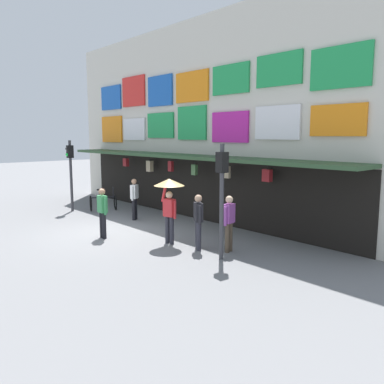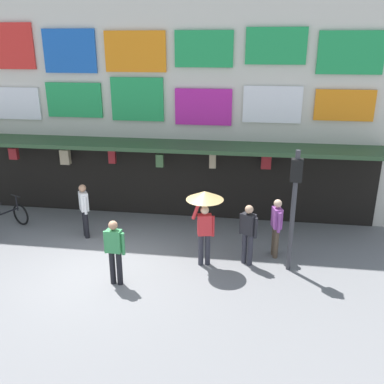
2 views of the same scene
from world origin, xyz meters
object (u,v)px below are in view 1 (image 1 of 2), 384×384
(pedestrian_in_yellow, at_px, (134,197))
(pedestrian_with_umbrella, at_px, (169,193))
(bicycle_parked, at_px, (103,202))
(pedestrian_in_red, at_px, (198,219))
(traffic_light_near, at_px, (70,164))
(pedestrian_in_green, at_px, (102,210))
(pedestrian_in_purple, at_px, (229,220))
(traffic_light_far, at_px, (222,183))

(pedestrian_in_yellow, height_order, pedestrian_with_umbrella, pedestrian_with_umbrella)
(bicycle_parked, xyz_separation_m, pedestrian_in_red, (7.52, -1.00, 0.55))
(traffic_light_near, height_order, pedestrian_with_umbrella, traffic_light_near)
(pedestrian_in_green, bearing_deg, pedestrian_in_purple, 27.04)
(traffic_light_far, height_order, pedestrian_in_green, traffic_light_far)
(pedestrian_in_red, bearing_deg, pedestrian_in_purple, 35.38)
(bicycle_parked, bearing_deg, pedestrian_with_umbrella, -10.65)
(pedestrian_in_green, bearing_deg, traffic_light_near, 165.80)
(pedestrian_in_green, bearing_deg, pedestrian_in_red, 24.83)
(traffic_light_near, relative_size, bicycle_parked, 2.37)
(bicycle_parked, height_order, pedestrian_in_purple, pedestrian_in_purple)
(bicycle_parked, bearing_deg, pedestrian_in_red, -7.54)
(pedestrian_in_purple, xyz_separation_m, pedestrian_in_red, (-0.75, -0.53, 0.00))
(traffic_light_far, relative_size, pedestrian_with_umbrella, 1.54)
(bicycle_parked, height_order, pedestrian_in_yellow, pedestrian_in_yellow)
(bicycle_parked, relative_size, pedestrian_with_umbrella, 0.65)
(traffic_light_near, height_order, pedestrian_in_purple, traffic_light_near)
(pedestrian_in_green, distance_m, pedestrian_in_red, 3.46)
(traffic_light_far, height_order, pedestrian_in_purple, traffic_light_far)
(pedestrian_in_purple, relative_size, pedestrian_in_red, 1.00)
(pedestrian_in_red, bearing_deg, pedestrian_with_umbrella, -169.54)
(bicycle_parked, height_order, pedestrian_in_red, pedestrian_in_red)
(traffic_light_near, distance_m, pedestrian_with_umbrella, 7.23)
(bicycle_parked, height_order, pedestrian_in_green, pedestrian_in_green)
(pedestrian_in_purple, height_order, pedestrian_with_umbrella, pedestrian_with_umbrella)
(pedestrian_in_red, bearing_deg, traffic_light_far, -6.17)
(pedestrian_in_yellow, bearing_deg, pedestrian_in_purple, -4.36)
(traffic_light_far, xyz_separation_m, pedestrian_with_umbrella, (-2.21, -0.09, -0.50))
(traffic_light_far, xyz_separation_m, pedestrian_in_yellow, (-5.97, 1.08, -1.19))
(traffic_light_near, relative_size, pedestrian_in_green, 1.90)
(traffic_light_far, relative_size, pedestrian_in_red, 1.90)
(traffic_light_far, bearing_deg, traffic_light_near, -179.88)
(traffic_light_near, xyz_separation_m, pedestrian_in_red, (8.34, 0.14, -1.19))
(pedestrian_with_umbrella, bearing_deg, pedestrian_in_red, 10.46)
(bicycle_parked, bearing_deg, pedestrian_in_green, -29.20)
(pedestrian_in_yellow, xyz_separation_m, pedestrian_in_red, (4.88, -0.96, 0.00))
(traffic_light_near, xyz_separation_m, pedestrian_in_purple, (9.09, 0.67, -1.19))
(pedestrian_in_purple, bearing_deg, traffic_light_far, -62.91)
(bicycle_parked, relative_size, pedestrian_in_red, 0.80)
(traffic_light_far, xyz_separation_m, bicycle_parked, (-8.60, 1.11, -1.75))
(traffic_light_far, distance_m, pedestrian_in_yellow, 6.18)
(pedestrian_in_purple, height_order, pedestrian_in_red, same)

